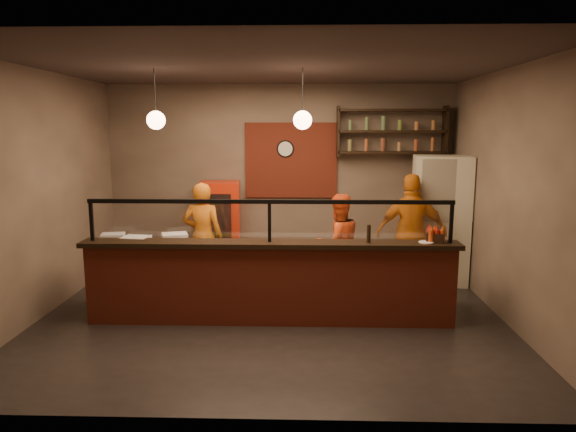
{
  "coord_description": "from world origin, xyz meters",
  "views": [
    {
      "loc": [
        0.41,
        -6.5,
        2.43
      ],
      "look_at": [
        0.21,
        0.3,
        1.28
      ],
      "focal_mm": 32.0,
      "sensor_mm": 36.0,
      "label": 1
    }
  ],
  "objects_px": {
    "cook_mid": "(338,244)",
    "condiment_caddy": "(436,237)",
    "red_cooler": "(220,227)",
    "wall_clock": "(285,149)",
    "fridge": "(440,219)",
    "pepper_mill": "(369,234)",
    "pizza_dough": "(303,246)",
    "cook_left": "(203,237)",
    "cook_right": "(412,233)"
  },
  "relations": [
    {
      "from": "cook_mid",
      "to": "pizza_dough",
      "type": "distance_m",
      "value": 0.97
    },
    {
      "from": "cook_left",
      "to": "cook_right",
      "type": "height_order",
      "value": "cook_right"
    },
    {
      "from": "cook_mid",
      "to": "pepper_mill",
      "type": "distance_m",
      "value": 1.34
    },
    {
      "from": "cook_right",
      "to": "pizza_dough",
      "type": "distance_m",
      "value": 1.92
    },
    {
      "from": "cook_mid",
      "to": "pepper_mill",
      "type": "xyz_separation_m",
      "value": [
        0.29,
        -1.25,
        0.42
      ]
    },
    {
      "from": "cook_mid",
      "to": "red_cooler",
      "type": "distance_m",
      "value": 2.3
    },
    {
      "from": "cook_mid",
      "to": "condiment_caddy",
      "type": "relative_size",
      "value": 7.28
    },
    {
      "from": "cook_right",
      "to": "fridge",
      "type": "distance_m",
      "value": 0.77
    },
    {
      "from": "wall_clock",
      "to": "pepper_mill",
      "type": "xyz_separation_m",
      "value": [
        1.12,
        -2.78,
        -0.93
      ]
    },
    {
      "from": "fridge",
      "to": "wall_clock",
      "type": "bearing_deg",
      "value": 168.61
    },
    {
      "from": "cook_left",
      "to": "condiment_caddy",
      "type": "relative_size",
      "value": 7.99
    },
    {
      "from": "red_cooler",
      "to": "condiment_caddy",
      "type": "distance_m",
      "value": 3.91
    },
    {
      "from": "cook_right",
      "to": "pizza_dough",
      "type": "relative_size",
      "value": 3.14
    },
    {
      "from": "wall_clock",
      "to": "cook_mid",
      "type": "distance_m",
      "value": 2.2
    },
    {
      "from": "cook_mid",
      "to": "condiment_caddy",
      "type": "xyz_separation_m",
      "value": [
        1.12,
        -1.18,
        0.36
      ]
    },
    {
      "from": "condiment_caddy",
      "to": "wall_clock",
      "type": "bearing_deg",
      "value": 125.72
    },
    {
      "from": "fridge",
      "to": "pepper_mill",
      "type": "bearing_deg",
      "value": -118.45
    },
    {
      "from": "pizza_dough",
      "to": "condiment_caddy",
      "type": "relative_size",
      "value": 2.75
    },
    {
      "from": "pizza_dough",
      "to": "cook_right",
      "type": "bearing_deg",
      "value": 31.49
    },
    {
      "from": "pepper_mill",
      "to": "pizza_dough",
      "type": "bearing_deg",
      "value": 151.48
    },
    {
      "from": "cook_left",
      "to": "condiment_caddy",
      "type": "distance_m",
      "value": 3.44
    },
    {
      "from": "cook_right",
      "to": "fridge",
      "type": "xyz_separation_m",
      "value": [
        0.55,
        0.52,
        0.12
      ]
    },
    {
      "from": "cook_mid",
      "to": "pepper_mill",
      "type": "height_order",
      "value": "cook_mid"
    },
    {
      "from": "cook_right",
      "to": "red_cooler",
      "type": "bearing_deg",
      "value": -16.82
    },
    {
      "from": "fridge",
      "to": "red_cooler",
      "type": "height_order",
      "value": "fridge"
    },
    {
      "from": "cook_right",
      "to": "fridge",
      "type": "bearing_deg",
      "value": -134.78
    },
    {
      "from": "red_cooler",
      "to": "pepper_mill",
      "type": "xyz_separation_m",
      "value": [
        2.23,
        -2.47,
        0.39
      ]
    },
    {
      "from": "cook_mid",
      "to": "fridge",
      "type": "height_order",
      "value": "fridge"
    },
    {
      "from": "fridge",
      "to": "cook_right",
      "type": "bearing_deg",
      "value": -129.8
    },
    {
      "from": "condiment_caddy",
      "to": "pizza_dough",
      "type": "bearing_deg",
      "value": 167.11
    },
    {
      "from": "wall_clock",
      "to": "condiment_caddy",
      "type": "relative_size",
      "value": 1.45
    },
    {
      "from": "wall_clock",
      "to": "condiment_caddy",
      "type": "xyz_separation_m",
      "value": [
        1.95,
        -2.72,
        -0.98
      ]
    },
    {
      "from": "wall_clock",
      "to": "pepper_mill",
      "type": "relative_size",
      "value": 1.36
    },
    {
      "from": "wall_clock",
      "to": "pizza_dough",
      "type": "height_order",
      "value": "wall_clock"
    },
    {
      "from": "condiment_caddy",
      "to": "cook_left",
      "type": "bearing_deg",
      "value": 157.22
    },
    {
      "from": "wall_clock",
      "to": "condiment_caddy",
      "type": "bearing_deg",
      "value": -54.28
    },
    {
      "from": "fridge",
      "to": "condiment_caddy",
      "type": "xyz_separation_m",
      "value": [
        -0.55,
        -1.9,
        0.1
      ]
    },
    {
      "from": "red_cooler",
      "to": "cook_mid",
      "type": "bearing_deg",
      "value": -38.83
    },
    {
      "from": "cook_right",
      "to": "pepper_mill",
      "type": "distance_m",
      "value": 1.68
    },
    {
      "from": "wall_clock",
      "to": "cook_left",
      "type": "distance_m",
      "value": 2.24
    },
    {
      "from": "pizza_dough",
      "to": "red_cooler",
      "type": "bearing_deg",
      "value": 125.13
    },
    {
      "from": "wall_clock",
      "to": "fridge",
      "type": "xyz_separation_m",
      "value": [
        2.5,
        -0.82,
        -1.09
      ]
    },
    {
      "from": "cook_mid",
      "to": "red_cooler",
      "type": "bearing_deg",
      "value": -54.92
    },
    {
      "from": "cook_left",
      "to": "red_cooler",
      "type": "height_order",
      "value": "cook_left"
    },
    {
      "from": "pepper_mill",
      "to": "red_cooler",
      "type": "bearing_deg",
      "value": 132.13
    },
    {
      "from": "wall_clock",
      "to": "cook_left",
      "type": "height_order",
      "value": "wall_clock"
    },
    {
      "from": "cook_left",
      "to": "pepper_mill",
      "type": "relative_size",
      "value": 7.49
    },
    {
      "from": "cook_left",
      "to": "fridge",
      "type": "bearing_deg",
      "value": -167.17
    },
    {
      "from": "red_cooler",
      "to": "pizza_dough",
      "type": "height_order",
      "value": "red_cooler"
    },
    {
      "from": "pepper_mill",
      "to": "fridge",
      "type": "bearing_deg",
      "value": 54.8
    }
  ]
}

